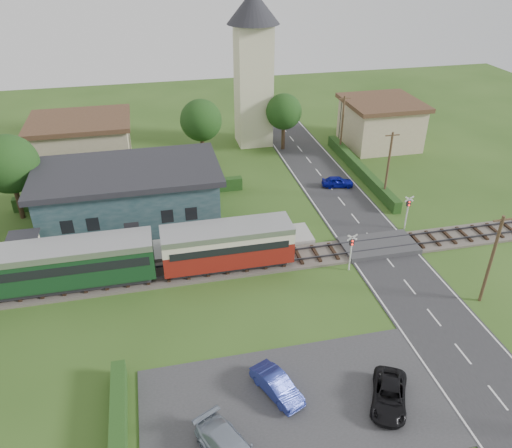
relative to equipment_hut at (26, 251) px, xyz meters
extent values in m
plane|color=#2D4C19|center=(18.00, -5.20, -1.75)|extent=(120.00, 120.00, 0.00)
cube|color=#4C443D|center=(18.00, -3.20, -1.65)|extent=(76.00, 3.20, 0.20)
cube|color=#3F3F47|center=(18.00, -3.92, -1.33)|extent=(76.00, 0.08, 0.15)
cube|color=#3F3F47|center=(18.00, -2.48, -1.33)|extent=(76.00, 0.08, 0.15)
cube|color=#28282B|center=(28.00, -5.20, -1.72)|extent=(6.00, 70.00, 0.05)
cube|color=#333335|center=(16.50, -17.20, -1.71)|extent=(17.00, 9.00, 0.08)
cube|color=#333335|center=(28.00, -3.20, -1.52)|extent=(6.20, 3.40, 0.45)
cube|color=gray|center=(8.00, 0.00, -1.52)|extent=(30.00, 3.00, 0.45)
cube|color=beige|center=(0.00, 0.00, -0.10)|extent=(2.00, 2.00, 2.40)
cube|color=#232328|center=(0.00, 0.00, 1.18)|extent=(2.30, 2.30, 0.15)
cube|color=#1C3A3E|center=(8.00, 5.80, 0.65)|extent=(15.00, 8.00, 4.80)
cube|color=#232328|center=(8.00, 5.80, 3.30)|extent=(16.00, 9.00, 0.50)
cube|color=#232328|center=(8.00, 1.86, -0.65)|extent=(1.20, 0.12, 2.20)
cube|color=black|center=(3.00, 1.86, 0.65)|extent=(1.00, 0.12, 1.20)
cube|color=black|center=(5.00, 1.86, 0.65)|extent=(1.00, 0.12, 1.20)
cube|color=black|center=(11.00, 1.86, 0.65)|extent=(1.00, 0.12, 1.20)
cube|color=black|center=(13.00, 1.86, 0.65)|extent=(1.00, 0.12, 1.20)
cube|color=#232328|center=(15.21, -3.20, -1.16)|extent=(9.00, 2.20, 0.50)
cube|color=maroon|center=(15.21, -3.20, -0.16)|extent=(10.00, 2.80, 1.80)
cube|color=beige|center=(15.21, -3.20, 1.09)|extent=(10.00, 2.82, 0.90)
cube|color=black|center=(15.21, -3.20, 0.74)|extent=(9.00, 2.88, 0.60)
cube|color=#A3A4A7|center=(15.21, -3.20, 1.74)|extent=(10.00, 2.90, 0.45)
cube|color=#232328|center=(1.61, -3.20, -1.16)|extent=(15.20, 2.20, 0.50)
cube|color=#13371B|center=(1.61, -3.20, 0.34)|extent=(16.00, 2.80, 2.60)
cube|color=black|center=(1.61, -3.20, 0.74)|extent=(15.40, 2.86, 0.70)
cube|color=#A3A4A7|center=(1.61, -3.20, 1.74)|extent=(16.00, 2.90, 0.50)
cube|color=beige|center=(23.00, 22.80, 5.25)|extent=(4.00, 4.00, 14.00)
cone|color=#232328|center=(23.00, 22.80, 14.05)|extent=(6.00, 6.00, 3.60)
cube|color=tan|center=(3.00, 19.80, 0.75)|extent=(10.00, 8.00, 5.00)
cube|color=#472D1E|center=(3.00, 19.80, 3.50)|extent=(10.80, 8.80, 0.50)
cube|color=tan|center=(38.00, 18.80, 0.75)|extent=(8.00, 8.00, 5.00)
cube|color=#472D1E|center=(38.00, 18.80, 3.50)|extent=(8.80, 8.80, 0.50)
cube|color=#193814|center=(7.00, -17.20, -1.15)|extent=(0.80, 9.00, 1.20)
cube|color=#193814|center=(32.20, 10.80, -1.15)|extent=(0.80, 18.00, 1.20)
cube|color=#193814|center=(8.00, 10.30, -1.10)|extent=(22.00, 0.80, 1.30)
cylinder|color=#332316|center=(-2.00, 8.80, 0.32)|extent=(0.44, 0.44, 4.12)
sphere|color=#143311|center=(-2.00, 8.80, 3.65)|extent=(5.20, 5.20, 5.20)
cylinder|color=#332316|center=(16.00, 17.80, 0.18)|extent=(0.44, 0.44, 3.85)
sphere|color=#143311|center=(16.00, 17.80, 3.29)|extent=(4.60, 4.60, 4.60)
cylinder|color=#332316|center=(26.00, 19.80, 0.04)|extent=(0.44, 0.44, 3.58)
sphere|color=#143311|center=(26.00, 19.80, 2.93)|extent=(4.20, 4.20, 4.20)
cylinder|color=#473321|center=(32.20, -11.20, 1.75)|extent=(0.22, 0.22, 7.00)
cube|color=#473321|center=(32.20, -11.20, 4.95)|extent=(1.40, 0.10, 0.10)
cylinder|color=#473321|center=(32.20, 4.80, 1.75)|extent=(0.22, 0.22, 7.00)
cube|color=#473321|center=(32.20, 4.80, 4.95)|extent=(1.40, 0.10, 0.10)
cylinder|color=#473321|center=(32.20, 16.80, 1.75)|extent=(0.22, 0.22, 7.00)
cube|color=#473321|center=(32.20, 16.80, 4.95)|extent=(1.40, 0.10, 0.10)
cylinder|color=silver|center=(24.40, -5.60, -0.25)|extent=(0.12, 0.12, 3.00)
cube|color=#232328|center=(24.40, -5.60, 0.85)|extent=(0.35, 0.18, 0.55)
sphere|color=#FF190C|center=(24.40, -5.72, 1.00)|extent=(0.14, 0.14, 0.14)
sphere|color=#FF190C|center=(24.40, -5.72, 0.70)|extent=(0.14, 0.14, 0.14)
cube|color=silver|center=(24.40, -5.60, 1.25)|extent=(0.84, 0.05, 0.55)
cube|color=silver|center=(24.40, -5.60, 1.25)|extent=(0.84, 0.05, 0.55)
cylinder|color=silver|center=(31.60, -0.80, -0.25)|extent=(0.12, 0.12, 3.00)
cube|color=#232328|center=(31.60, -0.80, 0.85)|extent=(0.35, 0.18, 0.55)
sphere|color=#FF190C|center=(31.60, -0.92, 1.00)|extent=(0.14, 0.14, 0.14)
sphere|color=#FF190C|center=(31.60, -0.92, 0.70)|extent=(0.14, 0.14, 0.14)
cube|color=silver|center=(31.60, -0.80, 1.25)|extent=(0.84, 0.05, 0.55)
cube|color=silver|center=(31.60, -0.80, 1.25)|extent=(0.84, 0.05, 0.55)
cylinder|color=#3F3F47|center=(-4.00, 14.80, 0.75)|extent=(0.14, 0.14, 5.00)
sphere|color=orange|center=(-4.00, 14.80, 3.25)|extent=(0.30, 0.30, 0.30)
cylinder|color=#3F3F47|center=(34.00, 21.80, 0.75)|extent=(0.14, 0.14, 5.00)
sphere|color=orange|center=(34.00, 21.80, 3.25)|extent=(0.30, 0.30, 0.30)
imported|color=#090E8B|center=(28.76, 8.49, -1.15)|extent=(3.41, 1.90, 1.10)
imported|color=navy|center=(15.78, -16.12, -1.06)|extent=(2.66, 3.88, 1.21)
imported|color=black|center=(21.72, -18.15, -1.11)|extent=(3.52, 4.44, 1.12)
imported|color=gray|center=(16.57, -0.59, -0.55)|extent=(0.60, 0.45, 1.49)
imported|color=gray|center=(1.26, -0.14, -0.41)|extent=(0.73, 0.90, 1.77)
camera|label=1|loc=(10.29, -35.12, 21.24)|focal=35.00mm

